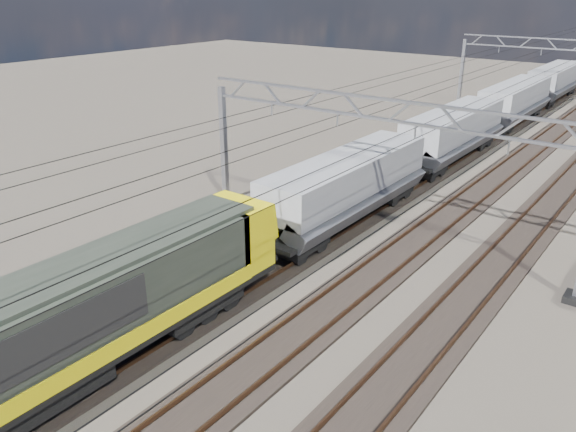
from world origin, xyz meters
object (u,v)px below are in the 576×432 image
Objects in this scene: hopper_wagon_mid at (453,131)px; hopper_wagon_fourth at (555,80)px; hopper_wagon_lead at (347,184)px; locomotive at (18,346)px; hopper_wagon_third at (515,100)px; catenary_gantry_far at (560,74)px; catenary_gantry_mid at (372,166)px.

hopper_wagon_fourth is (0.00, 28.40, 0.00)m from hopper_wagon_mid.
hopper_wagon_fourth is at bearing 90.00° from hopper_wagon_mid.
hopper_wagon_mid is (0.00, 14.20, 0.00)m from hopper_wagon_lead.
hopper_wagon_lead is at bearing 90.00° from locomotive.
locomotive reaches higher than hopper_wagon_third.
hopper_wagon_fourth is (0.00, 42.60, 0.00)m from hopper_wagon_lead.
catenary_gantry_far is at bearing 87.82° from locomotive.
hopper_wagon_lead is 42.60m from hopper_wagon_fourth.
locomotive is at bearing -90.00° from hopper_wagon_lead.
catenary_gantry_far is 0.94× the size of locomotive.
hopper_wagon_mid is at bearing 90.00° from locomotive.
catenary_gantry_mid is 0.94× the size of locomotive.
catenary_gantry_mid is 1.53× the size of hopper_wagon_fourth.
catenary_gantry_mid is at bearing -90.00° from catenary_gantry_far.
hopper_wagon_lead is (-2.00, 1.18, -1.67)m from catenary_gantry_mid.
locomotive reaches higher than hopper_wagon_lead.
hopper_wagon_lead is at bearing -93.29° from catenary_gantry_far.
locomotive is 1.62× the size of hopper_wagon_fourth.
catenary_gantry_mid is at bearing -30.60° from hopper_wagon_lead.
locomotive is at bearing -90.00° from hopper_wagon_third.
catenary_gantry_mid is 43.86m from hopper_wagon_fourth.
catenary_gantry_mid is 1.53× the size of hopper_wagon_lead.
locomotive is 60.30m from hopper_wagon_fourth.
hopper_wagon_mid is 1.00× the size of hopper_wagon_fourth.
hopper_wagon_lead is at bearing -90.00° from hopper_wagon_third.
hopper_wagon_mid is 14.20m from hopper_wagon_third.
hopper_wagon_lead is 14.20m from hopper_wagon_mid.
hopper_wagon_third is at bearing 93.87° from catenary_gantry_mid.
locomotive is (-2.00, -52.51, -1.58)m from catenary_gantry_far.
catenary_gantry_mid and catenary_gantry_far have the same top height.
hopper_wagon_mid is (-2.00, 15.38, -1.67)m from catenary_gantry_mid.
catenary_gantry_mid reaches higher than hopper_wagon_lead.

